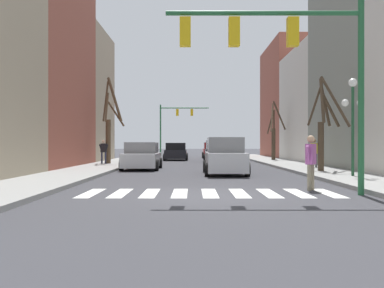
# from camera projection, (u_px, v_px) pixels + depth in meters

# --- Properties ---
(ground_plane) EXTENTS (240.00, 240.00, 0.00)m
(ground_plane) POSITION_uv_depth(u_px,v_px,m) (209.00, 196.00, 12.96)
(ground_plane) COLOR #38383D
(building_row_left) EXTENTS (6.00, 33.97, 12.05)m
(building_row_left) POSITION_uv_depth(u_px,v_px,m) (5.00, 71.00, 24.34)
(building_row_left) COLOR tan
(building_row_left) RESTS_ON ground_plane
(building_row_right) EXTENTS (6.00, 46.66, 13.27)m
(building_row_right) POSITION_uv_depth(u_px,v_px,m) (361.00, 74.00, 29.40)
(building_row_right) COLOR beige
(building_row_right) RESTS_ON ground_plane
(crosswalk_stripes) EXTENTS (7.65, 2.60, 0.01)m
(crosswalk_stripes) POSITION_uv_depth(u_px,v_px,m) (208.00, 193.00, 13.60)
(crosswalk_stripes) COLOR white
(crosswalk_stripes) RESTS_ON ground_plane
(traffic_signal_near) EXTENTS (5.80, 0.28, 5.72)m
(traffic_signal_near) POSITION_uv_depth(u_px,v_px,m) (286.00, 51.00, 13.10)
(traffic_signal_near) COLOR #236038
(traffic_signal_near) RESTS_ON ground_plane
(traffic_signal_far) EXTENTS (6.01, 0.28, 6.31)m
(traffic_signal_far) POSITION_uv_depth(u_px,v_px,m) (173.00, 119.00, 55.07)
(traffic_signal_far) COLOR #236038
(traffic_signal_far) RESTS_ON ground_plane
(street_lamp_right_corner) EXTENTS (0.95, 0.36, 4.10)m
(street_lamp_right_corner) POSITION_uv_depth(u_px,v_px,m) (351.00, 107.00, 18.87)
(street_lamp_right_corner) COLOR #1E4C2D
(street_lamp_right_corner) RESTS_ON sidewalk_right
(car_at_intersection) EXTENTS (2.07, 4.77, 1.81)m
(car_at_intersection) POSITION_uv_depth(u_px,v_px,m) (224.00, 157.00, 22.01)
(car_at_intersection) COLOR silver
(car_at_intersection) RESTS_ON ground_plane
(car_driving_away_lane) EXTENTS (2.18, 4.59, 1.58)m
(car_driving_away_lane) POSITION_uv_depth(u_px,v_px,m) (175.00, 152.00, 41.02)
(car_driving_away_lane) COLOR black
(car_driving_away_lane) RESTS_ON ground_plane
(car_parked_left_mid) EXTENTS (2.14, 4.53, 1.63)m
(car_parked_left_mid) POSITION_uv_depth(u_px,v_px,m) (211.00, 151.00, 46.82)
(car_parked_left_mid) COLOR red
(car_parked_left_mid) RESTS_ON ground_plane
(car_parked_right_mid) EXTENTS (2.14, 4.64, 1.79)m
(car_parked_right_mid) POSITION_uv_depth(u_px,v_px,m) (216.00, 152.00, 36.65)
(car_parked_right_mid) COLOR black
(car_parked_right_mid) RESTS_ON ground_plane
(car_driving_toward_lane) EXTENTS (2.16, 4.61, 1.58)m
(car_driving_toward_lane) POSITION_uv_depth(u_px,v_px,m) (141.00, 157.00, 26.15)
(car_driving_toward_lane) COLOR silver
(car_driving_toward_lane) RESTS_ON ground_plane
(pedestrian_crossing_street) EXTENTS (0.69, 0.31, 1.62)m
(pedestrian_crossing_street) POSITION_uv_depth(u_px,v_px,m) (102.00, 150.00, 30.52)
(pedestrian_crossing_street) COLOR #282D47
(pedestrian_crossing_street) RESTS_ON sidewalk_left
(pedestrian_on_right_sidewalk) EXTENTS (0.66, 0.41, 1.64)m
(pedestrian_on_right_sidewalk) POSITION_uv_depth(u_px,v_px,m) (313.00, 150.00, 25.88)
(pedestrian_on_right_sidewalk) COLOR #4C4C51
(pedestrian_on_right_sidewalk) RESTS_ON sidewalk_right
(pedestrian_waiting_at_curb) EXTENTS (0.49, 0.69, 1.77)m
(pedestrian_waiting_at_curb) POSITION_uv_depth(u_px,v_px,m) (310.00, 158.00, 14.40)
(pedestrian_waiting_at_curb) COLOR #7A705B
(pedestrian_waiting_at_curb) RESTS_ON ground_plane
(street_tree_right_mid) EXTENTS (1.68, 2.25, 4.74)m
(street_tree_right_mid) POSITION_uv_depth(u_px,v_px,m) (323.00, 125.00, 22.39)
(street_tree_right_mid) COLOR #473828
(street_tree_right_mid) RESTS_ON sidewalk_right
(street_tree_left_mid) EXTENTS (1.79, 2.28, 5.96)m
(street_tree_left_mid) POSITION_uv_depth(u_px,v_px,m) (108.00, 126.00, 30.90)
(street_tree_left_mid) COLOR brown
(street_tree_left_mid) RESTS_ON sidewalk_left
(street_tree_left_far) EXTENTS (1.73, 3.79, 5.00)m
(street_tree_left_far) POSITION_uv_depth(u_px,v_px,m) (273.00, 134.00, 38.08)
(street_tree_left_far) COLOR #473828
(street_tree_left_far) RESTS_ON sidewalk_right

